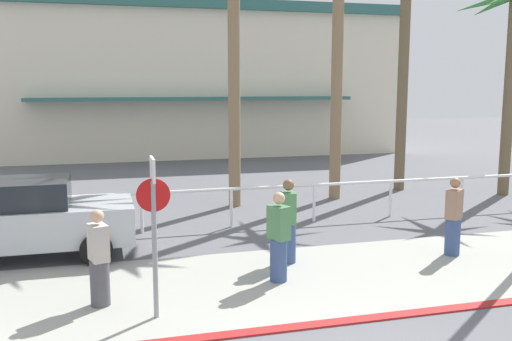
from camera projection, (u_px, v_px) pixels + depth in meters
The scene contains 13 objects.
ground_plane at pixel (220, 214), 16.14m from camera, with size 80.00×80.00×0.00m, color #5B5B60.
sidewalk_strip at pixel (282, 281), 10.61m from camera, with size 44.00×4.00×0.02m, color #9E9E93.
curb_paint at pixel (323, 324), 8.70m from camera, with size 44.00×0.24×0.03m, color maroon.
building_backdrop at pixel (181, 81), 31.70m from camera, with size 22.63×10.57×7.75m.
rail_fence at pixel (231, 195), 14.59m from camera, with size 22.88×0.08×1.04m.
stop_sign_bike_lane at pixel (154, 215), 8.70m from camera, with size 0.52×0.56×2.56m.
palm_tree_3 at pixel (405, 3), 19.05m from camera, with size 3.05×3.60×8.72m.
palm_tree_4 at pixel (511, 42), 18.30m from camera, with size 3.25×3.53×6.69m.
car_silver_1 at pixel (23, 218), 11.93m from camera, with size 4.40×2.02×1.69m.
pedestrian_0 at pixel (99, 262), 9.33m from camera, with size 0.40×0.46×1.64m.
pedestrian_1 at pixel (453, 220), 12.11m from camera, with size 0.48×0.45×1.71m.
pedestrian_2 at pixel (279, 241), 10.49m from camera, with size 0.42×0.47×1.71m.
pedestrian_3 at pixel (288, 225), 11.60m from camera, with size 0.36×0.43×1.76m.
Camera 1 is at (-3.16, -5.49, 3.65)m, focal length 39.80 mm.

